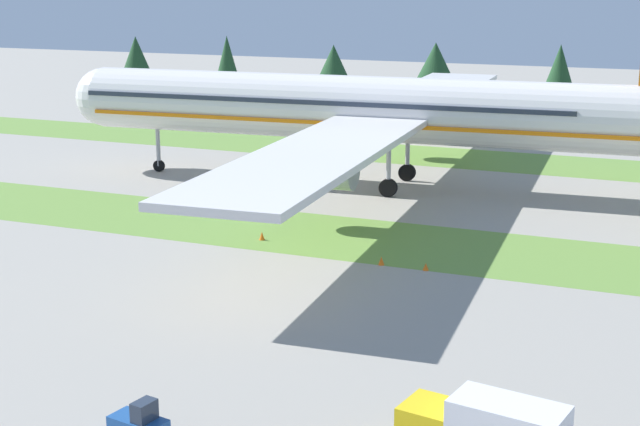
% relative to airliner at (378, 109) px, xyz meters
% --- Properties ---
extents(grass_strip_near, '(320.00, 12.04, 0.01)m').
position_rel_airliner_xyz_m(grass_strip_near, '(9.76, -18.18, -7.63)').
color(grass_strip_near, olive).
rests_on(grass_strip_near, ground).
extents(grass_strip_far, '(320.00, 12.04, 0.01)m').
position_rel_airliner_xyz_m(grass_strip_far, '(9.76, 17.89, -7.63)').
color(grass_strip_far, olive).
rests_on(grass_strip_far, ground).
extents(airliner, '(65.58, 80.51, 21.30)m').
position_rel_airliner_xyz_m(airliner, '(0.00, 0.00, 0.00)').
color(airliner, silver).
rests_on(airliner, ground).
extents(baggage_tug, '(2.79, 1.74, 1.97)m').
position_rel_airliner_xyz_m(baggage_tug, '(7.30, -52.78, -6.82)').
color(baggage_tug, '#1E4C8E').
rests_on(baggage_tug, ground).
extents(taxiway_marker_0, '(0.44, 0.44, 0.64)m').
position_rel_airliner_xyz_m(taxiway_marker_0, '(-2.00, -21.39, -7.31)').
color(taxiway_marker_0, orange).
rests_on(taxiway_marker_0, ground).
extents(taxiway_marker_1, '(0.44, 0.44, 0.61)m').
position_rel_airliner_xyz_m(taxiway_marker_1, '(8.69, -24.06, -7.32)').
color(taxiway_marker_1, orange).
rests_on(taxiway_marker_1, ground).
extents(taxiway_marker_2, '(0.44, 0.44, 0.52)m').
position_rel_airliner_xyz_m(taxiway_marker_2, '(11.95, -24.05, -7.37)').
color(taxiway_marker_2, orange).
rests_on(taxiway_marker_2, ground).
extents(distant_tree_line, '(157.04, 11.53, 12.68)m').
position_rel_airliner_xyz_m(distant_tree_line, '(14.47, 57.01, -1.01)').
color(distant_tree_line, '#4C3823').
rests_on(distant_tree_line, ground).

